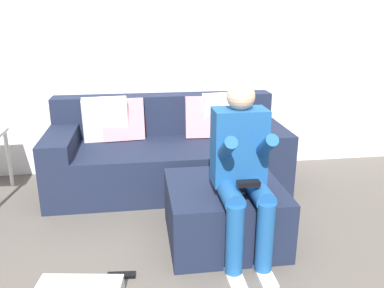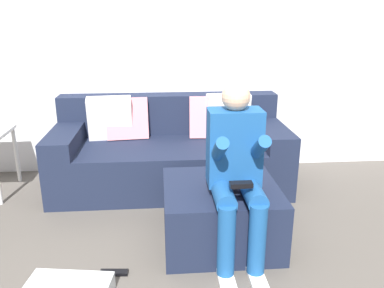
{
  "view_description": "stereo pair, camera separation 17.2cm",
  "coord_description": "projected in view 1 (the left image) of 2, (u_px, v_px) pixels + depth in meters",
  "views": [
    {
      "loc": [
        -0.54,
        -1.67,
        1.57
      ],
      "look_at": [
        -0.12,
        1.31,
        0.58
      ],
      "focal_mm": 36.61,
      "sensor_mm": 36.0,
      "label": 1
    },
    {
      "loc": [
        -0.36,
        -1.68,
        1.57
      ],
      "look_at": [
        -0.12,
        1.31,
        0.58
      ],
      "focal_mm": 36.61,
      "sensor_mm": 36.0,
      "label": 2
    }
  ],
  "objects": [
    {
      "name": "wall_back",
      "position": [
        189.0,
        46.0,
        3.93
      ],
      "size": [
        5.72,
        0.1,
        2.55
      ],
      "primitive_type": "cube",
      "color": "silver",
      "rests_on": "ground_plane"
    },
    {
      "name": "ottoman",
      "position": [
        224.0,
        212.0,
        2.83
      ],
      "size": [
        0.81,
        0.76,
        0.43
      ],
      "primitive_type": "cube",
      "color": "#192138",
      "rests_on": "ground_plane"
    },
    {
      "name": "couch_sectional",
      "position": [
        167.0,
        152.0,
        3.76
      ],
      "size": [
        2.16,
        0.95,
        0.86
      ],
      "color": "#192138",
      "rests_on": "ground_plane"
    },
    {
      "name": "person_seated",
      "position": [
        242.0,
        166.0,
        2.52
      ],
      "size": [
        0.35,
        0.61,
        1.18
      ],
      "color": "#194C8C",
      "rests_on": "ground_plane"
    },
    {
      "name": "remote_by_storage_bin",
      "position": [
        122.0,
        275.0,
        2.47
      ],
      "size": [
        0.18,
        0.07,
        0.02
      ],
      "primitive_type": "cube",
      "rotation": [
        0.0,
        0.0,
        -0.08
      ],
      "color": "black",
      "rests_on": "ground_plane"
    }
  ]
}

